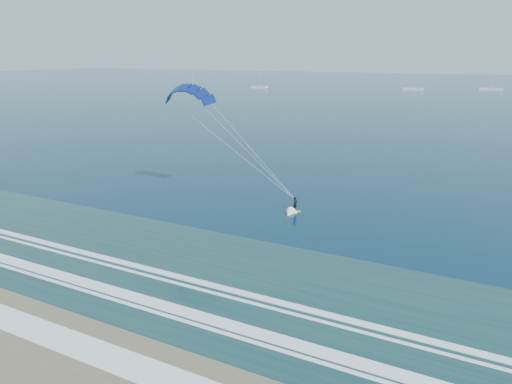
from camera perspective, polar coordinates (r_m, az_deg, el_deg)
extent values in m
plane|color=#072B43|center=(33.59, -25.32, -14.91)|extent=(900.00, 900.00, 0.00)
cube|color=#1E423F|center=(38.19, -15.87, -9.90)|extent=(600.00, 22.00, 0.03)
cube|color=white|center=(34.34, -23.33, -13.85)|extent=(600.00, 0.90, 0.07)
cube|color=white|center=(36.62, -18.53, -11.32)|extent=(600.00, 1.10, 0.07)
cube|color=white|center=(39.16, -14.39, -9.05)|extent=(600.00, 0.70, 0.07)
cube|color=white|center=(33.29, -26.03, -15.09)|extent=(600.00, 2.00, 0.02)
cube|color=yellow|center=(51.12, 4.89, -2.37)|extent=(1.30, 0.42, 0.07)
imported|color=black|center=(50.85, 4.92, -1.48)|extent=(0.52, 0.66, 1.60)
cone|color=white|center=(50.02, 4.18, -2.73)|extent=(1.31, 1.74, 1.10)
cube|color=silver|center=(224.60, -7.88, 12.49)|extent=(9.58, 2.40, 1.20)
cylinder|color=silver|center=(224.23, -7.95, 14.14)|extent=(0.18, 0.18, 11.71)
cylinder|color=silver|center=(223.83, -7.64, 12.85)|extent=(2.60, 0.12, 0.12)
cube|color=silver|center=(241.90, 0.40, 12.94)|extent=(8.95, 2.40, 1.20)
cylinder|color=silver|center=(241.57, 0.40, 14.39)|extent=(0.18, 0.18, 11.06)
cylinder|color=silver|center=(241.28, 0.66, 13.26)|extent=(2.60, 0.12, 0.12)
cube|color=silver|center=(241.14, 18.98, 12.05)|extent=(9.53, 2.40, 1.20)
cylinder|color=silver|center=(240.79, 19.13, 13.55)|extent=(0.18, 0.18, 11.53)
cylinder|color=silver|center=(240.88, 19.30, 12.35)|extent=(2.60, 0.12, 0.12)
cube|color=silver|center=(255.28, 27.24, 11.34)|extent=(10.23, 2.40, 1.20)
cylinder|color=silver|center=(254.94, 27.45, 12.86)|extent=(0.18, 0.18, 12.51)
cylinder|color=silver|center=(255.20, 27.56, 11.61)|extent=(2.60, 0.12, 0.12)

